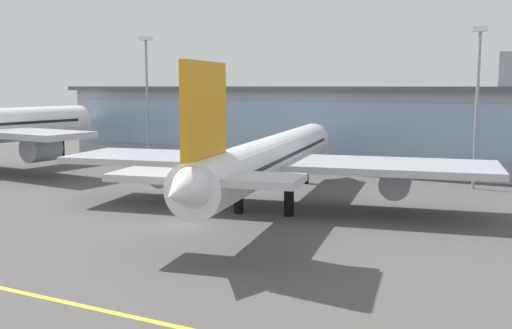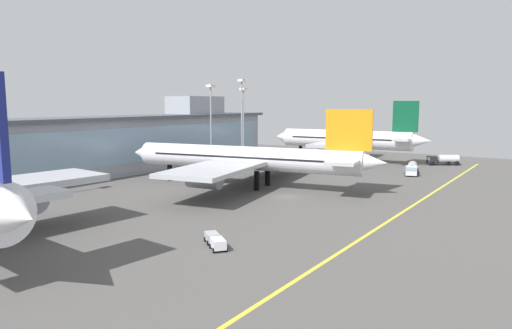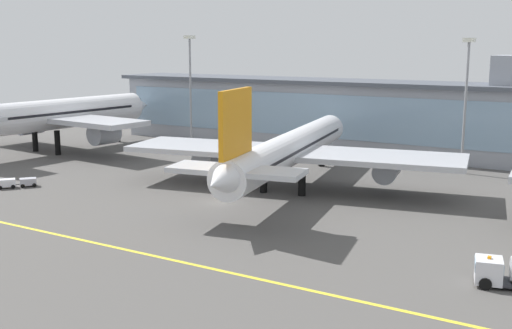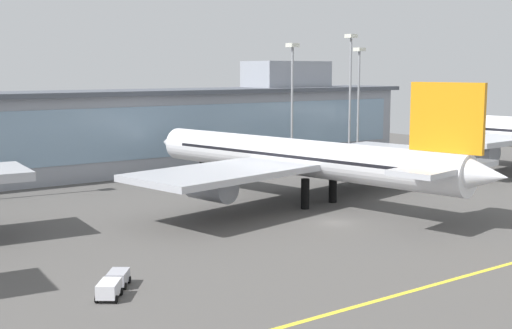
# 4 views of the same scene
# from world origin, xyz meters

# --- Properties ---
(ground_plane) EXTENTS (180.00, 180.00, 0.00)m
(ground_plane) POSITION_xyz_m (0.00, 0.00, 0.00)
(ground_plane) COLOR #514F4C
(taxiway_centreline_stripe) EXTENTS (144.00, 0.50, 0.01)m
(taxiway_centreline_stripe) POSITION_xyz_m (0.00, -22.00, 0.01)
(taxiway_centreline_stripe) COLOR yellow
(taxiway_centreline_stripe) RESTS_ON ground
(terminal_building) EXTENTS (114.51, 14.00, 19.50)m
(terminal_building) POSITION_xyz_m (1.57, 49.96, 7.66)
(terminal_building) COLOR #9399A3
(terminal_building) RESTS_ON ground
(airliner_near_right) EXTENTS (51.82, 57.33, 16.38)m
(airliner_near_right) POSITION_xyz_m (4.51, 12.12, 5.95)
(airliner_near_right) COLOR black
(airliner_near_right) RESTS_ON ground
(baggage_tug_near) EXTENTS (4.65, 5.37, 1.40)m
(baggage_tug_near) POSITION_xyz_m (-31.54, -8.36, 0.79)
(baggage_tug_near) COLOR black
(baggage_tug_near) RESTS_ON ground
(apron_light_mast_west) EXTENTS (1.80, 1.80, 22.46)m
(apron_light_mast_west) POSITION_xyz_m (23.73, 37.80, 14.81)
(apron_light_mast_west) COLOR gray
(apron_light_mast_west) RESTS_ON ground
(apron_light_mast_centre) EXTENTS (1.80, 1.80, 24.45)m
(apron_light_mast_centre) POSITION_xyz_m (37.68, 37.50, 15.92)
(apron_light_mast_centre) COLOR gray
(apron_light_mast_centre) RESTS_ON ground
(apron_light_mast_far_east) EXTENTS (1.80, 1.80, 22.13)m
(apron_light_mast_far_east) POSITION_xyz_m (43.20, 40.86, 14.63)
(apron_light_mast_far_east) COLOR gray
(apron_light_mast_far_east) RESTS_ON ground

